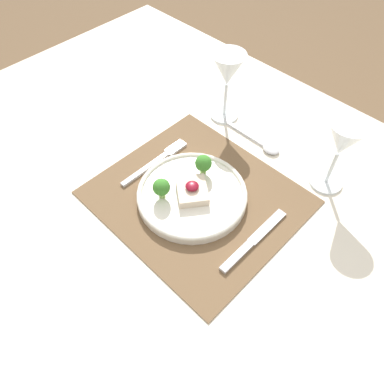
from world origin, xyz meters
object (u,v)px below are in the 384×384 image
(fork, at_px, (159,159))
(wine_glass_far, at_px, (228,73))
(dinner_plate, at_px, (191,193))
(knife, at_px, (250,244))
(spoon, at_px, (262,143))
(wine_glass_near, at_px, (343,142))

(fork, distance_m, wine_glass_far, 0.27)
(dinner_plate, bearing_deg, knife, -1.41)
(fork, height_order, wine_glass_far, wine_glass_far)
(spoon, xyz_separation_m, wine_glass_far, (-0.14, 0.02, 0.13))
(wine_glass_near, relative_size, wine_glass_far, 0.98)
(fork, relative_size, wine_glass_far, 1.08)
(dinner_plate, xyz_separation_m, spoon, (0.01, 0.24, -0.01))
(knife, distance_m, wine_glass_far, 0.42)
(fork, height_order, wine_glass_near, wine_glass_near)
(dinner_plate, height_order, fork, dinner_plate)
(knife, relative_size, wine_glass_far, 1.08)
(dinner_plate, height_order, wine_glass_near, wine_glass_near)
(dinner_plate, relative_size, spoon, 1.36)
(knife, xyz_separation_m, spoon, (-0.16, 0.25, -0.00))
(wine_glass_far, bearing_deg, knife, -41.15)
(fork, distance_m, knife, 0.31)
(knife, relative_size, wine_glass_near, 1.10)
(wine_glass_far, bearing_deg, wine_glass_near, -2.34)
(knife, xyz_separation_m, wine_glass_near, (0.02, 0.25, 0.12))
(fork, xyz_separation_m, wine_glass_near, (0.32, 0.22, 0.12))
(wine_glass_near, bearing_deg, wine_glass_far, 177.66)
(wine_glass_near, bearing_deg, knife, -94.35)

